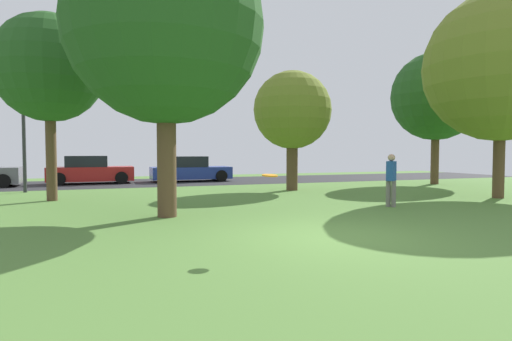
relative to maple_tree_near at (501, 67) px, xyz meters
The scene contains 12 objects.
ground_plane 11.08m from the maple_tree_near, 157.02° to the right, with size 44.00×44.00×0.00m, color #547F38.
road_strip 15.92m from the maple_tree_near, 127.42° to the left, with size 44.00×6.40×0.01m, color #28282B.
maple_tree_near is the anchor object (origin of this frame).
birch_tree_lone 15.70m from the maple_tree_near, 162.62° to the left, with size 3.61×3.61×6.29m.
maple_tree_far 7.89m from the maple_tree_near, 136.56° to the left, with size 3.35×3.35×5.13m.
oak_tree_center 11.84m from the maple_tree_near, behind, with size 5.00×5.00×7.36m.
oak_tree_left 6.53m from the maple_tree_near, 65.43° to the left, with size 4.50×4.50×6.75m.
person_catcher 6.48m from the maple_tree_near, behind, with size 0.39×0.36×1.60m.
frisbee_disc 12.13m from the maple_tree_near, 157.23° to the right, with size 0.35×0.35×0.04m.
parked_car_red 19.12m from the maple_tree_near, 138.23° to the left, with size 4.20×1.97×1.45m.
parked_car_blue 15.60m from the maple_tree_near, 125.36° to the left, with size 4.39×1.96×1.41m.
street_lamp_post 18.48m from the maple_tree_near, 153.12° to the left, with size 0.14×0.14×4.50m, color #2D2D33.
Camera 1 is at (-4.17, -7.14, 1.67)m, focal length 29.43 mm.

